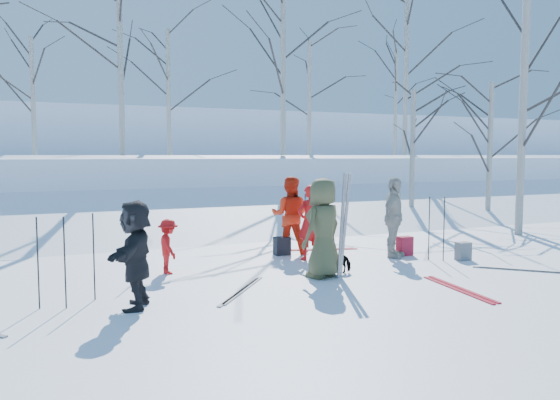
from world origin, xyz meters
name	(u,v)px	position (x,y,z in m)	size (l,w,h in m)	color
ground	(313,278)	(0.00, 0.00, 0.00)	(120.00, 120.00, 0.00)	white
snow_ramp	(207,224)	(0.00, 7.00, 0.15)	(70.00, 9.50, 1.40)	white
snow_plateau	(148,181)	(0.00, 17.00, 1.00)	(70.00, 18.00, 2.20)	white
far_hill	(103,158)	(0.00, 38.00, 2.00)	(90.00, 30.00, 6.00)	white
skier_olive_center	(323,228)	(0.19, -0.04, 0.90)	(0.88, 0.57, 1.80)	#43472A
skier_red_north	(310,222)	(0.71, 1.56, 0.80)	(0.58, 0.38, 1.60)	red
skier_redor_behind	(290,215)	(0.62, 2.38, 0.87)	(0.84, 0.66, 1.74)	red
skier_red_seated	(168,246)	(-2.33, 1.37, 0.52)	(0.67, 0.38, 1.03)	red
skier_cream_east	(394,218)	(2.49, 1.07, 0.87)	(1.02, 0.42, 1.74)	beige
skier_grey_west	(136,254)	(-3.23, -0.73, 0.79)	(1.46, 0.46, 1.57)	black
dog	(337,260)	(0.65, 0.26, 0.22)	(0.24, 0.53, 0.44)	black
upright_ski_left	(342,226)	(0.44, -0.27, 0.95)	(0.07, 0.02, 1.90)	silver
upright_ski_right	(345,226)	(0.51, -0.26, 0.95)	(0.07, 0.02, 1.90)	silver
ski_pair_a	(316,249)	(1.38, 2.56, 0.01)	(1.89, 0.67, 0.02)	red
ski_pair_b	(529,271)	(4.05, -1.14, 0.01)	(1.50, 1.46, 0.02)	silver
ski_pair_d	(242,291)	(-1.51, -0.42, 0.01)	(1.33, 1.62, 0.02)	silver
ski_pair_e	(459,289)	(1.83, -1.74, 0.01)	(0.42, 1.91, 0.02)	red
ski_pole_a	(38,263)	(-4.53, -0.23, 0.67)	(0.02, 0.02, 1.34)	black
ski_pole_b	(444,229)	(3.23, 0.33, 0.67)	(0.02, 0.02, 1.34)	black
ski_pole_c	(65,263)	(-4.18, -0.35, 0.67)	(0.02, 0.02, 1.34)	black
ski_pole_d	(429,228)	(3.02, 0.55, 0.67)	(0.02, 0.02, 1.34)	black
ski_pole_e	(144,239)	(-2.77, 1.45, 0.67)	(0.02, 0.02, 1.34)	black
ski_pole_f	(290,225)	(0.58, 2.29, 0.67)	(0.02, 0.02, 1.34)	black
ski_pole_g	(305,223)	(1.03, 2.44, 0.67)	(0.02, 0.02, 1.34)	black
ski_pole_h	(94,257)	(-3.76, -0.03, 0.67)	(0.02, 0.02, 1.34)	black
backpack_red	(405,246)	(2.86, 1.17, 0.21)	(0.32, 0.22, 0.42)	maroon
backpack_grey	(463,251)	(3.67, 0.23, 0.19)	(0.30, 0.20, 0.38)	slate
backpack_dark	(282,246)	(0.39, 2.30, 0.20)	(0.34, 0.24, 0.40)	black
birch_plateau_b	(406,76)	(9.95, 10.95, 5.58)	(5.34, 5.34, 6.77)	silver
birch_plateau_c	(283,68)	(4.30, 11.19, 5.60)	(5.36, 5.36, 6.79)	silver
birch_plateau_d	(168,92)	(0.68, 15.44, 4.95)	(4.45, 4.45, 5.50)	silver
birch_plateau_e	(33,96)	(-4.73, 13.50, 4.37)	(3.64, 3.64, 4.34)	silver
birch_plateau_f	(396,102)	(12.66, 15.51, 4.97)	(4.48, 4.48, 5.54)	silver
birch_plateau_g	(120,64)	(-1.96, 10.50, 5.26)	(4.89, 4.89, 6.12)	silver
birch_plateau_h	(309,99)	(6.68, 13.67, 4.75)	(4.18, 4.18, 5.11)	silver
birch_edge_b	(523,113)	(7.66, 2.50, 3.37)	(5.32, 5.32, 6.74)	silver
birch_edge_c	(490,152)	(9.27, 5.32, 2.32)	(3.84, 3.84, 4.63)	silver
birch_edge_e	(412,157)	(6.57, 5.89, 2.16)	(3.62, 3.62, 4.32)	silver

